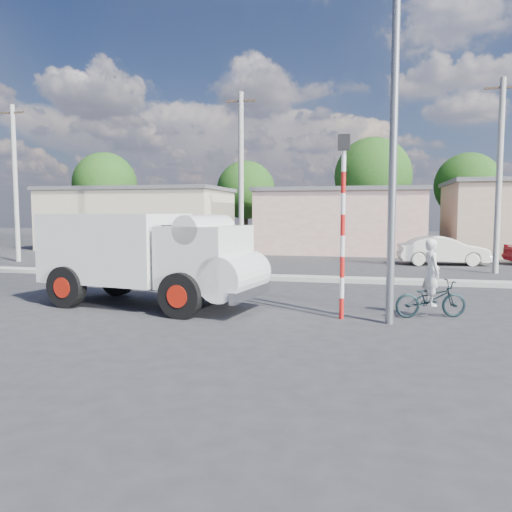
% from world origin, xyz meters
% --- Properties ---
extents(ground_plane, '(120.00, 120.00, 0.00)m').
position_xyz_m(ground_plane, '(0.00, 0.00, 0.00)').
color(ground_plane, '#2A292C').
rests_on(ground_plane, ground).
extents(median, '(40.00, 0.80, 0.16)m').
position_xyz_m(median, '(0.00, 8.00, 0.08)').
color(median, '#99968E').
rests_on(median, ground).
extents(truck, '(6.38, 3.26, 2.51)m').
position_xyz_m(truck, '(-1.95, 2.02, 1.39)').
color(truck, black).
rests_on(truck, ground).
extents(bicycle, '(1.85, 1.08, 0.92)m').
position_xyz_m(bicycle, '(5.30, 2.14, 0.46)').
color(bicycle, black).
rests_on(bicycle, ground).
extents(cyclist, '(0.54, 0.68, 1.62)m').
position_xyz_m(cyclist, '(5.30, 2.14, 0.81)').
color(cyclist, silver).
rests_on(cyclist, ground).
extents(car_cream, '(4.34, 1.88, 1.39)m').
position_xyz_m(car_cream, '(7.32, 15.12, 0.69)').
color(car_cream, white).
rests_on(car_cream, ground).
extents(traffic_pole, '(0.28, 0.18, 4.36)m').
position_xyz_m(traffic_pole, '(3.20, 1.50, 2.59)').
color(traffic_pole, red).
rests_on(traffic_pole, ground).
extents(streetlight, '(2.34, 0.22, 9.00)m').
position_xyz_m(streetlight, '(4.14, 1.20, 4.96)').
color(streetlight, slate).
rests_on(streetlight, ground).
extents(building_row, '(37.80, 7.30, 4.44)m').
position_xyz_m(building_row, '(1.10, 22.00, 2.13)').
color(building_row, beige).
rests_on(building_row, ground).
extents(tree_row, '(34.13, 7.32, 8.10)m').
position_xyz_m(tree_row, '(-2.27, 28.62, 4.83)').
color(tree_row, '#38281E').
rests_on(tree_row, ground).
extents(utility_poles, '(35.40, 0.24, 8.00)m').
position_xyz_m(utility_poles, '(3.25, 12.00, 4.07)').
color(utility_poles, '#99968E').
rests_on(utility_poles, ground).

